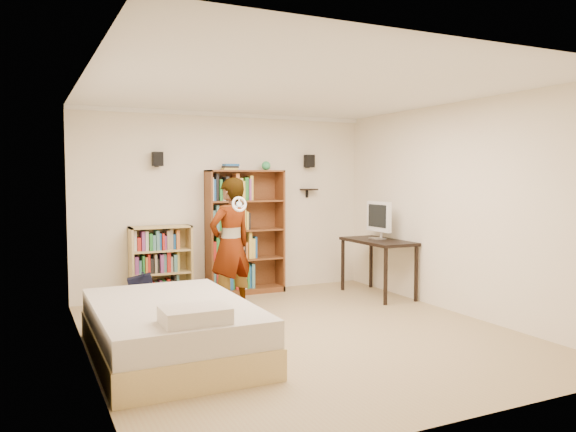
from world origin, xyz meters
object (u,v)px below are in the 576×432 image
at_px(daybed, 171,322).
at_px(tall_bookshelf, 245,232).
at_px(computer_desk, 378,268).
at_px(low_bookshelf, 161,264).
at_px(person, 231,245).

bearing_deg(daybed, tall_bookshelf, 54.85).
bearing_deg(computer_desk, daybed, -156.96).
bearing_deg(tall_bookshelf, low_bookshelf, 179.49).
bearing_deg(person, daybed, 33.74).
distance_m(low_bookshelf, computer_desk, 3.14).
height_order(tall_bookshelf, daybed, tall_bookshelf).
distance_m(computer_desk, daybed, 3.73).
bearing_deg(person, computer_desk, 161.10).
xyz_separation_m(computer_desk, person, (-2.28, 0.02, 0.46)).
height_order(computer_desk, daybed, computer_desk).
relative_size(tall_bookshelf, low_bookshelf, 1.74).
distance_m(computer_desk, person, 2.33).
relative_size(low_bookshelf, person, 0.61).
height_order(computer_desk, person, person).
bearing_deg(tall_bookshelf, computer_desk, -30.75).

